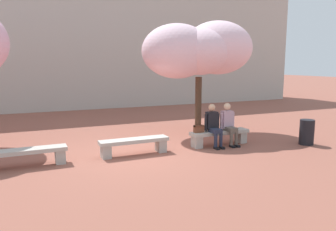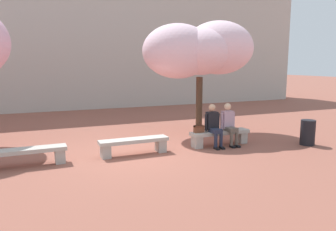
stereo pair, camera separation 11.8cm
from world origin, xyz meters
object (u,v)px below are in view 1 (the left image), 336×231
object	(u,v)px
stone_bench_west_end	(26,155)
person_seated_right	(228,122)
stone_bench_near_west	(134,144)
stone_bench_center	(220,135)
person_seated_left	(213,124)
trash_bin	(307,132)
handbag	(199,128)
cherry_tree_main	(199,50)

from	to	relation	value
stone_bench_west_end	person_seated_right	xyz separation A→B (m)	(5.79, -0.05, 0.39)
stone_bench_near_west	stone_bench_center	world-z (taller)	same
person_seated_left	trash_bin	world-z (taller)	person_seated_left
person_seated_left	person_seated_right	distance (m)	0.55
handbag	person_seated_right	bearing A→B (deg)	-4.60
stone_bench_near_west	stone_bench_center	xyz separation A→B (m)	(2.76, 0.00, 0.00)
stone_bench_west_end	person_seated_right	size ratio (longest dim) A/B	1.50
person_seated_left	stone_bench_west_end	bearing A→B (deg)	179.41
stone_bench_center	person_seated_right	xyz separation A→B (m)	(0.27, -0.05, 0.39)
stone_bench_center	person_seated_left	world-z (taller)	person_seated_left
stone_bench_west_end	stone_bench_center	world-z (taller)	same
stone_bench_near_west	person_seated_left	world-z (taller)	person_seated_left
person_seated_left	person_seated_right	world-z (taller)	same
person_seated_left	cherry_tree_main	bearing A→B (deg)	74.43
stone_bench_center	cherry_tree_main	distance (m)	3.28
stone_bench_near_west	cherry_tree_main	size ratio (longest dim) A/B	0.47
stone_bench_west_end	stone_bench_near_west	bearing A→B (deg)	0.00
person_seated_right	handbag	size ratio (longest dim) A/B	3.81
person_seated_left	cherry_tree_main	world-z (taller)	cherry_tree_main
stone_bench_near_west	person_seated_left	xyz separation A→B (m)	(2.48, -0.05, 0.39)
stone_bench_near_west	stone_bench_center	bearing A→B (deg)	0.00
person_seated_right	cherry_tree_main	bearing A→B (deg)	90.07
stone_bench_west_end	handbag	bearing A→B (deg)	0.32
person_seated_left	cherry_tree_main	distance (m)	3.04
stone_bench_near_west	handbag	bearing A→B (deg)	0.75
stone_bench_west_end	trash_bin	world-z (taller)	trash_bin
stone_bench_west_end	handbag	world-z (taller)	handbag
person_seated_left	person_seated_right	bearing A→B (deg)	-0.00
handbag	person_seated_left	bearing A→B (deg)	-10.11
person_seated_left	person_seated_right	xyz separation A→B (m)	(0.55, -0.00, 0.00)
stone_bench_center	person_seated_right	distance (m)	0.48
stone_bench_west_end	person_seated_left	distance (m)	5.25
stone_bench_center	person_seated_left	bearing A→B (deg)	-168.93
person_seated_right	cherry_tree_main	xyz separation A→B (m)	(-0.00, 1.96, 2.26)
stone_bench_center	trash_bin	bearing A→B (deg)	-21.80
stone_bench_near_west	person_seated_right	world-z (taller)	person_seated_right
stone_bench_center	person_seated_right	bearing A→B (deg)	-11.06
stone_bench_near_west	person_seated_left	bearing A→B (deg)	-1.24
person_seated_right	trash_bin	bearing A→B (deg)	-23.02
stone_bench_west_end	stone_bench_near_west	distance (m)	2.76
stone_bench_west_end	person_seated_left	size ratio (longest dim) A/B	1.50
stone_bench_near_west	handbag	xyz separation A→B (m)	(2.03, 0.03, 0.27)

